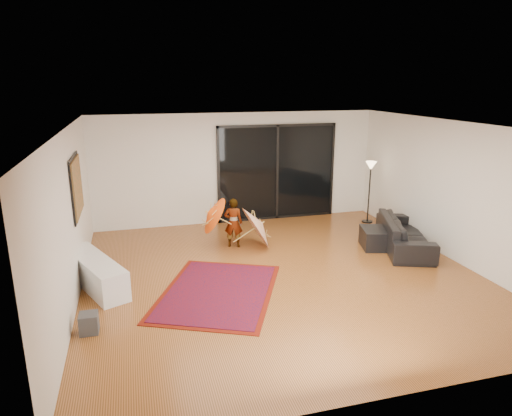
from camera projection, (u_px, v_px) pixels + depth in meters
name	position (u px, v px, depth m)	size (l,w,h in m)	color
floor	(282.00, 275.00, 8.34)	(7.00, 7.00, 0.00)	#A75D2D
ceiling	(285.00, 126.00, 7.61)	(7.00, 7.00, 0.00)	white
wall_back	(238.00, 168.00, 11.22)	(7.00, 7.00, 0.00)	silver
wall_front	(392.00, 289.00, 4.72)	(7.00, 7.00, 0.00)	silver
wall_left	(70.00, 219.00, 7.08)	(7.00, 7.00, 0.00)	silver
wall_right	(454.00, 192.00, 8.86)	(7.00, 7.00, 0.00)	silver
sliding_door	(277.00, 172.00, 11.49)	(3.06, 0.07, 2.40)	black
painting	(77.00, 187.00, 7.94)	(0.04, 1.28, 1.08)	black
media_console	(95.00, 273.00, 7.81)	(0.46, 1.85, 0.51)	white
speaker	(89.00, 323.00, 6.40)	(0.25, 0.25, 0.29)	#424244
persian_rug	(218.00, 292.00, 7.66)	(2.68, 3.02, 0.02)	#5E1208
sofa	(405.00, 233.00, 9.63)	(2.18, 0.85, 0.64)	black
ottoman	(379.00, 238.00, 9.68)	(0.72, 0.72, 0.41)	black
floor_lamp	(370.00, 175.00, 11.15)	(0.26, 0.26, 1.54)	black
child	(233.00, 223.00, 9.64)	(0.39, 0.25, 1.06)	#999999
parasol_orange	(208.00, 216.00, 9.40)	(0.57, 0.81, 0.87)	#ED4E0C
parasol_white	(263.00, 224.00, 9.66)	(0.67, 1.00, 1.00)	white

